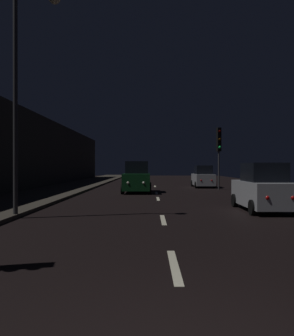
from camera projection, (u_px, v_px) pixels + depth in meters
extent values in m
cube|color=black|center=(156.00, 189.00, 27.77)|extent=(27.11, 84.00, 0.02)
cube|color=#38332B|center=(66.00, 188.00, 27.84)|extent=(4.40, 84.00, 0.15)
cube|color=#2D2B28|center=(18.00, 149.00, 24.35)|extent=(0.80, 63.00, 6.15)
cube|color=beige|center=(174.00, 266.00, 6.27)|extent=(0.16, 2.20, 0.01)
cube|color=beige|center=(163.00, 220.00, 11.68)|extent=(0.16, 2.20, 0.01)
cube|color=beige|center=(158.00, 199.00, 19.30)|extent=(0.16, 2.20, 0.01)
cube|color=beige|center=(157.00, 193.00, 23.48)|extent=(0.16, 2.20, 0.01)
cube|color=beige|center=(155.00, 186.00, 31.56)|extent=(0.16, 2.20, 0.01)
cylinder|color=#38383A|center=(219.00, 170.00, 27.11)|extent=(0.12, 0.12, 3.06)
cube|color=black|center=(219.00, 140.00, 27.10)|extent=(0.38, 0.40, 1.90)
sphere|color=black|center=(220.00, 131.00, 26.92)|extent=(0.22, 0.22, 0.22)
sphere|color=black|center=(220.00, 139.00, 26.92)|extent=(0.22, 0.22, 0.22)
sphere|color=#19D84C|center=(220.00, 147.00, 26.93)|extent=(0.22, 0.22, 0.22)
cylinder|color=#2D2D30|center=(15.00, 106.00, 12.04)|extent=(0.16, 0.16, 8.00)
cube|color=#0F3819|center=(137.00, 181.00, 24.10)|extent=(1.84, 4.30, 1.13)
cube|color=black|center=(137.00, 167.00, 24.25)|extent=(1.57, 2.15, 0.86)
cylinder|color=black|center=(150.00, 189.00, 22.59)|extent=(0.23, 0.66, 0.66)
cylinder|color=black|center=(123.00, 189.00, 22.61)|extent=(0.23, 0.66, 0.66)
cylinder|color=black|center=(150.00, 187.00, 25.60)|extent=(0.23, 0.66, 0.66)
cylinder|color=black|center=(126.00, 187.00, 25.62)|extent=(0.23, 0.66, 0.66)
sphere|color=white|center=(144.00, 183.00, 21.99)|extent=(0.18, 0.18, 0.18)
sphere|color=white|center=(128.00, 183.00, 22.00)|extent=(0.18, 0.18, 0.18)
sphere|color=red|center=(145.00, 180.00, 26.21)|extent=(0.18, 0.18, 0.18)
sphere|color=red|center=(132.00, 180.00, 26.22)|extent=(0.18, 0.18, 0.18)
cube|color=#A5A8AD|center=(203.00, 180.00, 30.13)|extent=(1.62, 3.77, 0.99)
cube|color=black|center=(203.00, 170.00, 30.00)|extent=(1.37, 1.88, 0.75)
cylinder|color=black|center=(192.00, 183.00, 31.46)|extent=(0.20, 0.57, 0.57)
cylinder|color=black|center=(209.00, 183.00, 31.45)|extent=(0.20, 0.57, 0.57)
cylinder|color=black|center=(196.00, 185.00, 28.82)|extent=(0.20, 0.57, 0.57)
cylinder|color=black|center=(215.00, 185.00, 28.81)|extent=(0.20, 0.57, 0.57)
sphere|color=slate|center=(195.00, 179.00, 31.99)|extent=(0.16, 0.16, 0.16)
sphere|color=slate|center=(205.00, 179.00, 31.98)|extent=(0.16, 0.16, 0.16)
sphere|color=red|center=(201.00, 180.00, 28.29)|extent=(0.16, 0.16, 0.16)
sphere|color=red|center=(212.00, 180.00, 28.28)|extent=(0.16, 0.16, 0.16)
cube|color=#A5A8AD|center=(262.00, 194.00, 14.16)|extent=(1.66, 3.88, 1.02)
cube|color=black|center=(264.00, 172.00, 14.01)|extent=(1.41, 1.94, 0.78)
cylinder|color=black|center=(235.00, 200.00, 15.52)|extent=(0.20, 0.59, 0.59)
cylinder|color=black|center=(270.00, 200.00, 15.51)|extent=(0.20, 0.59, 0.59)
cylinder|color=black|center=(253.00, 207.00, 12.81)|extent=(0.20, 0.59, 0.59)
sphere|color=slate|center=(239.00, 190.00, 16.06)|extent=(0.17, 0.17, 0.17)
sphere|color=slate|center=(259.00, 190.00, 16.05)|extent=(0.17, 0.17, 0.17)
sphere|color=red|center=(267.00, 198.00, 12.26)|extent=(0.17, 0.17, 0.17)
sphere|color=red|center=(292.00, 198.00, 12.25)|extent=(0.17, 0.17, 0.17)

